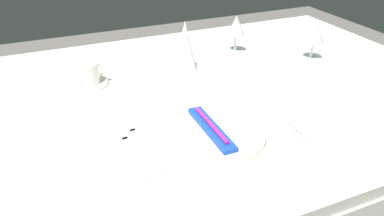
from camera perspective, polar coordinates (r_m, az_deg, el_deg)
The scene contains 13 objects.
dining_table at distance 1.18m, azimuth -1.18°, elevation -1.31°, with size 1.80×1.11×0.74m.
dinner_plate at distance 0.93m, azimuth 2.92°, elevation -3.94°, with size 0.27×0.27×0.02m, color white.
toothbrush_package at distance 0.92m, azimuth 2.94°, elevation -3.07°, with size 0.04×0.21×0.02m.
fork_outer at distance 0.91m, azimuth -7.72°, elevation -5.48°, with size 0.03×0.23×0.00m.
fork_inner at distance 0.89m, azimuth -9.14°, elevation -6.47°, with size 0.03×0.20×0.00m.
dinner_knife at distance 1.03m, azimuth 10.80°, elevation -1.45°, with size 0.02×0.21×0.00m.
spoon_soup at distance 1.05m, azimuth 11.69°, elevation -0.82°, with size 0.03×0.21×0.01m.
spoon_dessert at distance 1.07m, azimuth 12.83°, elevation -0.47°, with size 0.03×0.23×0.01m.
saucer_left at distance 1.23m, azimuth -15.84°, elevation 3.50°, with size 0.13×0.13×0.01m, color white.
coffee_cup_left at distance 1.22m, azimuth -16.01°, elevation 5.13°, with size 0.11×0.09×0.07m.
wine_glass_centre at distance 1.43m, azimuth 18.23°, elevation 10.80°, with size 0.07×0.07×0.14m.
wine_glass_left at distance 1.44m, azimuth 6.75°, elevation 12.12°, with size 0.07×0.07×0.14m.
napkin_folded at distance 1.26m, azimuth -1.06°, elevation 9.38°, with size 0.08×0.08×0.18m, color white.
Camera 1 is at (-0.38, -0.94, 1.26)m, focal length 34.88 mm.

